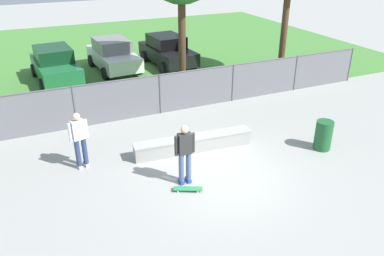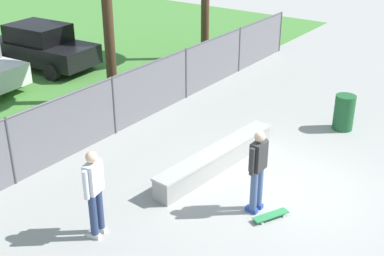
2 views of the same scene
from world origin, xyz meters
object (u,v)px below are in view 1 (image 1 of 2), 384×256
at_px(car_green, 55,64).
at_px(car_white, 113,55).
at_px(trash_bin, 323,135).
at_px(skateboard, 188,189).
at_px(car_black, 167,50).
at_px(concrete_ledge, 194,143).
at_px(bystander, 79,138).
at_px(skateboarder, 185,152).

distance_m(car_green, car_white, 3.08).
bearing_deg(trash_bin, car_green, 123.52).
distance_m(skateboard, car_black, 12.23).
height_order(concrete_ledge, trash_bin, trash_bin).
relative_size(car_white, bystander, 2.38).
relative_size(concrete_ledge, trash_bin, 4.03).
bearing_deg(trash_bin, bystander, 164.60).
bearing_deg(car_green, concrete_ledge, -70.68).
distance_m(skateboard, bystander, 3.60).
bearing_deg(car_black, skateboarder, -108.42).
bearing_deg(car_black, bystander, -124.43).
relative_size(concrete_ledge, car_white, 0.93).
height_order(car_white, trash_bin, car_white).
distance_m(concrete_ledge, skateboarder, 2.05).
xyz_separation_m(skateboarder, car_green, (-2.26, 10.93, -0.17)).
distance_m(concrete_ledge, skateboard, 2.32).
xyz_separation_m(concrete_ledge, bystander, (-3.53, 0.44, 0.74)).
bearing_deg(car_green, trash_bin, -56.48).
bearing_deg(concrete_ledge, skateboard, -118.24).
xyz_separation_m(concrete_ledge, trash_bin, (3.98, -1.63, 0.23)).
height_order(skateboarder, trash_bin, skateboarder).
bearing_deg(bystander, car_black, 55.57).
xyz_separation_m(car_white, car_black, (2.96, -0.32, 0.00)).
bearing_deg(car_white, skateboarder, -93.80).
distance_m(skateboarder, car_black, 11.79).
bearing_deg(car_black, skateboard, -108.21).
height_order(skateboarder, skateboard, skateboarder).
xyz_separation_m(concrete_ledge, skateboarder, (-1.00, -1.62, 0.74)).
height_order(car_green, bystander, bystander).
bearing_deg(skateboard, skateboarder, 77.77).
bearing_deg(trash_bin, concrete_ledge, 157.77).
bearing_deg(trash_bin, car_black, 96.40).
bearing_deg(car_black, trash_bin, -83.60).
height_order(skateboard, car_black, car_black).
relative_size(car_white, trash_bin, 4.32).
distance_m(car_white, trash_bin, 12.26).
distance_m(car_black, trash_bin, 11.27).
xyz_separation_m(skateboard, car_white, (0.85, 11.91, 0.77)).
relative_size(car_green, bystander, 2.38).
distance_m(skateboard, car_green, 11.57).
bearing_deg(trash_bin, skateboard, -175.42).
distance_m(skateboarder, car_green, 11.17).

